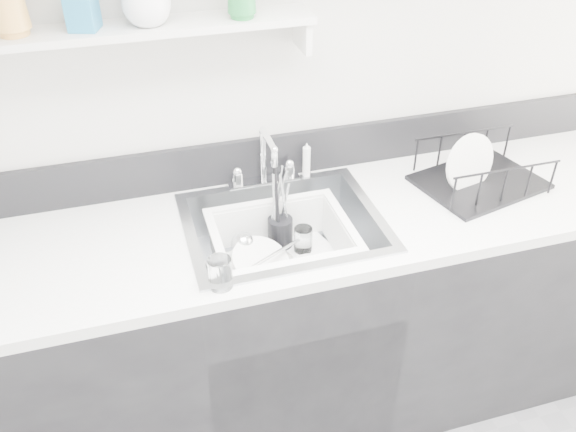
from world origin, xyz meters
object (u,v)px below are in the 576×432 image
object	(u,v)px
dish_rack	(482,166)
wash_tub	(282,250)
sink	(284,244)
counter_run	(284,324)

from	to	relation	value
dish_rack	wash_tub	bearing A→B (deg)	172.05
wash_tub	sink	bearing A→B (deg)	65.98
counter_run	sink	size ratio (longest dim) A/B	5.00
counter_run	wash_tub	world-z (taller)	wash_tub
counter_run	dish_rack	distance (m)	0.91
sink	dish_rack	world-z (taller)	dish_rack
sink	wash_tub	xyz separation A→B (m)	(-0.02, -0.04, 0.01)
wash_tub	dish_rack	size ratio (longest dim) A/B	1.08
counter_run	dish_rack	size ratio (longest dim) A/B	7.61
counter_run	sink	world-z (taller)	sink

